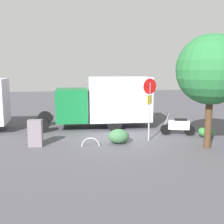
{
  "coord_description": "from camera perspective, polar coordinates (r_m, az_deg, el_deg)",
  "views": [
    {
      "loc": [
        2.45,
        13.68,
        3.55
      ],
      "look_at": [
        0.33,
        0.11,
        1.37
      ],
      "focal_mm": 44.61,
      "sensor_mm": 36.0,
      "label": 1
    }
  ],
  "objects": [
    {
      "name": "street_tree",
      "position": [
        12.84,
        19.66,
        8.12
      ],
      "size": [
        3.04,
        3.04,
        5.01
      ],
      "color": "#47301E",
      "rests_on": "ground"
    },
    {
      "name": "utility_cabinet",
      "position": [
        13.16,
        -15.44,
        -4.2
      ],
      "size": [
        0.64,
        0.45,
        1.23
      ],
      "primitive_type": "cube",
      "rotation": [
        0.0,
        0.0,
        -0.08
      ],
      "color": "slate",
      "rests_on": "ground"
    },
    {
      "name": "ground_plane",
      "position": [
        14.35,
        1.23,
        -5.32
      ],
      "size": [
        60.0,
        60.0,
        0.0
      ],
      "primitive_type": "plane",
      "color": "#4B4950"
    },
    {
      "name": "stop_sign",
      "position": [
        13.55,
        7.69,
        2.53
      ],
      "size": [
        0.71,
        0.33,
        3.06
      ],
      "color": "#9E9EA3",
      "rests_on": "ground"
    },
    {
      "name": "box_truck_near",
      "position": [
        16.59,
        -1.67,
        2.4
      ],
      "size": [
        6.85,
        2.42,
        3.02
      ],
      "rotation": [
        0.0,
        0.0,
        -0.04
      ],
      "color": "black",
      "rests_on": "ground"
    },
    {
      "name": "shrub_mid_verge",
      "position": [
        15.25,
        18.75,
        -3.84
      ],
      "size": [
        0.84,
        0.69,
        0.57
      ],
      "primitive_type": "ellipsoid",
      "color": "#317B36",
      "rests_on": "ground"
    },
    {
      "name": "shrub_near_sign",
      "position": [
        13.25,
        1.37,
        -5.0
      ],
      "size": [
        1.01,
        0.82,
        0.69
      ],
      "primitive_type": "ellipsoid",
      "color": "#3A6841",
      "rests_on": "ground"
    },
    {
      "name": "bike_rack_hoop",
      "position": [
        12.83,
        -4.4,
        -7.08
      ],
      "size": [
        0.85,
        0.1,
        0.85
      ],
      "primitive_type": "torus",
      "rotation": [
        1.57,
        0.0,
        -0.06
      ],
      "color": "#B7B7BC",
      "rests_on": "ground"
    },
    {
      "name": "motorcycle",
      "position": [
        15.2,
        13.45,
        -2.74
      ],
      "size": [
        1.76,
        0.76,
        1.2
      ],
      "rotation": [
        0.0,
        0.0,
        -0.29
      ],
      "color": "black",
      "rests_on": "ground"
    }
  ]
}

